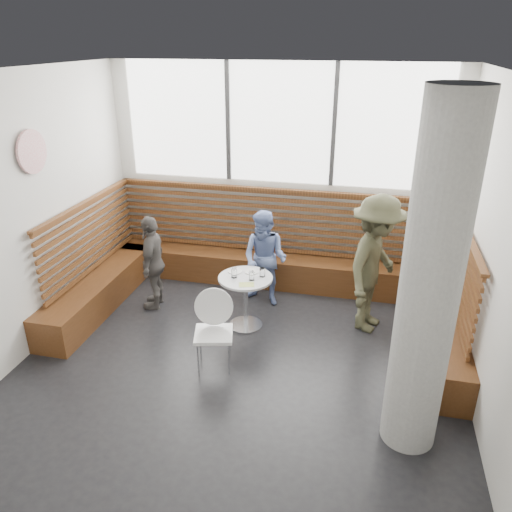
% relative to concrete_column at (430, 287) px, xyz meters
% --- Properties ---
extents(room, '(5.00, 5.00, 3.20)m').
position_rel_concrete_column_xyz_m(room, '(-1.85, 0.60, 0.00)').
color(room, silver).
rests_on(room, ground).
extents(booth, '(5.00, 2.50, 1.44)m').
position_rel_concrete_column_xyz_m(booth, '(-1.85, 2.37, -1.19)').
color(booth, '#482812').
rests_on(booth, ground).
extents(concrete_column, '(0.50, 0.50, 3.20)m').
position_rel_concrete_column_xyz_m(concrete_column, '(0.00, 0.00, 0.00)').
color(concrete_column, gray).
rests_on(concrete_column, ground).
extents(wall_art, '(0.03, 0.50, 0.50)m').
position_rel_concrete_column_xyz_m(wall_art, '(-4.31, 1.00, 0.70)').
color(wall_art, white).
rests_on(wall_art, room).
extents(cafe_table, '(0.69, 0.69, 0.71)m').
position_rel_concrete_column_xyz_m(cafe_table, '(-1.98, 1.56, -1.09)').
color(cafe_table, silver).
rests_on(cafe_table, ground).
extents(cafe_chair, '(0.44, 0.43, 0.92)m').
position_rel_concrete_column_xyz_m(cafe_chair, '(-2.10, 0.68, -1.06)').
color(cafe_chair, white).
rests_on(cafe_chair, ground).
extents(adult_man, '(1.01, 1.31, 1.79)m').
position_rel_concrete_column_xyz_m(adult_man, '(-0.40, 1.91, -0.71)').
color(adult_man, '#42432C').
rests_on(adult_man, ground).
extents(child_back, '(0.77, 0.66, 1.36)m').
position_rel_concrete_column_xyz_m(child_back, '(-1.87, 2.25, -0.92)').
color(child_back, '#6B81BA').
rests_on(child_back, ground).
extents(child_left, '(0.45, 0.82, 1.33)m').
position_rel_concrete_column_xyz_m(child_left, '(-3.35, 1.82, -0.93)').
color(child_left, '#56524E').
rests_on(child_left, ground).
extents(plate_near, '(0.19, 0.19, 0.01)m').
position_rel_concrete_column_xyz_m(plate_near, '(-2.15, 1.68, -0.88)').
color(plate_near, white).
rests_on(plate_near, cafe_table).
extents(plate_far, '(0.18, 0.18, 0.01)m').
position_rel_concrete_column_xyz_m(plate_far, '(-1.94, 1.72, -0.88)').
color(plate_far, white).
rests_on(plate_far, cafe_table).
extents(glass_left, '(0.08, 0.08, 0.12)m').
position_rel_concrete_column_xyz_m(glass_left, '(-2.11, 1.53, -0.83)').
color(glass_left, white).
rests_on(glass_left, cafe_table).
extents(glass_mid, '(0.07, 0.07, 0.11)m').
position_rel_concrete_column_xyz_m(glass_mid, '(-1.88, 1.51, -0.83)').
color(glass_mid, white).
rests_on(glass_mid, cafe_table).
extents(glass_right, '(0.07, 0.07, 0.11)m').
position_rel_concrete_column_xyz_m(glass_right, '(-1.77, 1.63, -0.83)').
color(glass_right, white).
rests_on(glass_right, cafe_table).
extents(menu_card, '(0.21, 0.18, 0.00)m').
position_rel_concrete_column_xyz_m(menu_card, '(-1.91, 1.36, -0.89)').
color(menu_card, '#A5C64C').
rests_on(menu_card, cafe_table).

